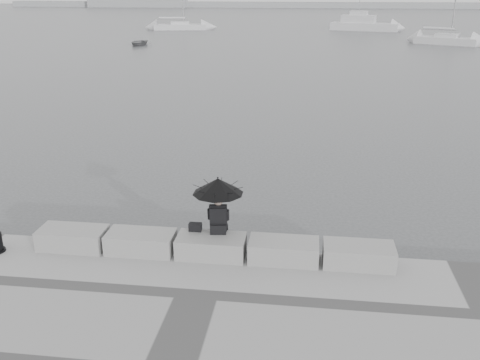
# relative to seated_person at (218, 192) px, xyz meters

# --- Properties ---
(ground) EXTENTS (360.00, 360.00, 0.00)m
(ground) POSITION_rel_seated_person_xyz_m (-0.13, 0.17, -2.01)
(ground) COLOR #3E4143
(ground) RESTS_ON ground
(stone_block_far_left) EXTENTS (1.60, 0.80, 0.50)m
(stone_block_far_left) POSITION_rel_seated_person_xyz_m (-3.53, -0.28, -1.26)
(stone_block_far_left) COLOR gray
(stone_block_far_left) RESTS_ON promenade
(stone_block_left) EXTENTS (1.60, 0.80, 0.50)m
(stone_block_left) POSITION_rel_seated_person_xyz_m (-1.83, -0.28, -1.26)
(stone_block_left) COLOR gray
(stone_block_left) RESTS_ON promenade
(stone_block_centre) EXTENTS (1.60, 0.80, 0.50)m
(stone_block_centre) POSITION_rel_seated_person_xyz_m (-0.13, -0.28, -1.26)
(stone_block_centre) COLOR gray
(stone_block_centre) RESTS_ON promenade
(stone_block_right) EXTENTS (1.60, 0.80, 0.50)m
(stone_block_right) POSITION_rel_seated_person_xyz_m (1.57, -0.28, -1.26)
(stone_block_right) COLOR gray
(stone_block_right) RESTS_ON promenade
(stone_block_far_right) EXTENTS (1.60, 0.80, 0.50)m
(stone_block_far_right) POSITION_rel_seated_person_xyz_m (3.27, -0.28, -1.26)
(stone_block_far_right) COLOR gray
(stone_block_far_right) RESTS_ON promenade
(seated_person) EXTENTS (1.19, 1.19, 1.39)m
(seated_person) POSITION_rel_seated_person_xyz_m (0.00, 0.00, 0.00)
(seated_person) COLOR black
(seated_person) RESTS_ON stone_block_centre
(bag) EXTENTS (0.30, 0.17, 0.19)m
(bag) POSITION_rel_seated_person_xyz_m (-0.56, -0.00, -0.91)
(bag) COLOR black
(bag) RESTS_ON stone_block_centre
(distant_landmass) EXTENTS (180.00, 8.00, 2.80)m
(distant_landmass) POSITION_rel_seated_person_xyz_m (-8.27, 154.68, -1.11)
(distant_landmass) COLOR #939597
(distant_landmass) RESTS_ON ground
(sailboat_left) EXTENTS (8.19, 3.98, 12.90)m
(sailboat_left) POSITION_rel_seated_person_xyz_m (-17.85, 71.21, -1.49)
(sailboat_left) COLOR silver
(sailboat_left) RESTS_ON ground
(sailboat_right) EXTENTS (7.26, 5.30, 12.90)m
(sailboat_right) POSITION_rel_seated_person_xyz_m (17.50, 54.47, -1.48)
(sailboat_right) COLOR silver
(sailboat_right) RESTS_ON ground
(motor_cruiser) EXTENTS (10.26, 5.25, 4.50)m
(motor_cruiser) POSITION_rel_seated_person_xyz_m (9.88, 73.29, -1.12)
(motor_cruiser) COLOR silver
(motor_cruiser) RESTS_ON ground
(dinghy) EXTENTS (3.55, 1.84, 0.58)m
(dinghy) POSITION_rel_seated_person_xyz_m (-17.43, 49.02, -1.72)
(dinghy) COLOR gray
(dinghy) RESTS_ON ground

